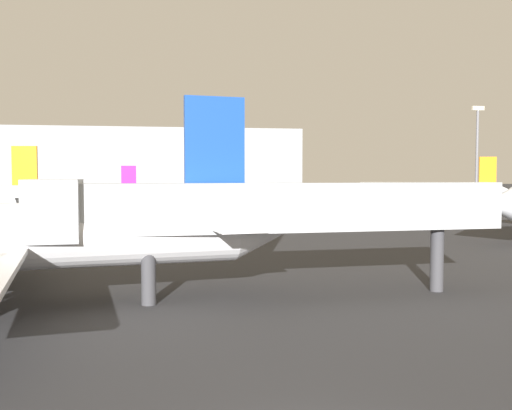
% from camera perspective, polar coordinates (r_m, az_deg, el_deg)
% --- Properties ---
extents(airplane_far_left, '(27.38, 22.50, 8.96)m').
position_cam_1_polar(airplane_far_left, '(98.11, 16.99, 1.45)').
color(airplane_far_left, silver).
rests_on(airplane_far_left, ground_plane).
extents(airplane_far_right, '(27.25, 21.40, 7.45)m').
position_cam_1_polar(airplane_far_right, '(92.15, -6.44, 1.00)').
color(airplane_far_right, '#B2BCCC').
rests_on(airplane_far_right, ground_plane).
extents(jet_bridge, '(23.60, 3.20, 5.93)m').
position_cam_1_polar(jet_bridge, '(27.52, 0.34, -0.46)').
color(jet_bridge, '#B2B7BC').
rests_on(jet_bridge, ground_plane).
extents(light_mast_right, '(2.40, 0.50, 19.16)m').
position_cam_1_polar(light_mast_right, '(117.55, 21.43, 5.24)').
color(light_mast_right, slate).
rests_on(light_mast_right, ground_plane).
extents(terminal_building, '(72.61, 19.97, 15.69)m').
position_cam_1_polar(terminal_building, '(127.06, -12.57, 3.86)').
color(terminal_building, '#999EA3').
rests_on(terminal_building, ground_plane).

